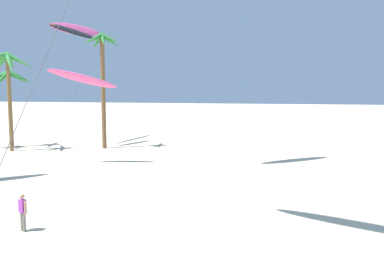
{
  "coord_description": "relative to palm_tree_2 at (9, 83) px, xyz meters",
  "views": [
    {
      "loc": [
        2.12,
        6.62,
        6.01
      ],
      "look_at": [
        -1.68,
        25.09,
        4.03
      ],
      "focal_mm": 36.3,
      "sensor_mm": 36.0,
      "label": 1
    }
  ],
  "objects": [
    {
      "name": "flying_kite_2",
      "position": [
        4.92,
        4.94,
        5.81
      ],
      "size": [
        3.43,
        13.87,
        13.15
      ],
      "color": "#EA5193",
      "rests_on": "ground"
    },
    {
      "name": "flying_kite_1",
      "position": [
        6.41,
        1.69,
        5.06
      ],
      "size": [
        5.43,
        10.15,
        12.37
      ],
      "color": "black",
      "rests_on": "ground"
    },
    {
      "name": "flying_kite_0",
      "position": [
        11.57,
        -7.01,
        0.25
      ],
      "size": [
        5.51,
        3.18,
        7.75
      ],
      "color": "#EA5193",
      "rests_on": "ground"
    },
    {
      "name": "palm_tree_3",
      "position": [
        1.75,
        -2.45,
        1.4
      ],
      "size": [
        4.81,
        5.09,
        9.28
      ],
      "color": "brown",
      "rests_on": "ground"
    },
    {
      "name": "person_near_right",
      "position": [
        15.76,
        -20.62,
        -5.56
      ],
      "size": [
        0.47,
        0.3,
        1.6
      ],
      "color": "slate",
      "rests_on": "ground"
    },
    {
      "name": "palm_tree_2",
      "position": [
        0.0,
        0.0,
        0.0
      ],
      "size": [
        4.57,
        4.43,
        7.78
      ],
      "color": "brown",
      "rests_on": "ground"
    },
    {
      "name": "palm_tree_4",
      "position": [
        9.72,
        0.88,
        2.54
      ],
      "size": [
        3.66,
        3.91,
        11.27
      ],
      "color": "brown",
      "rests_on": "ground"
    }
  ]
}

